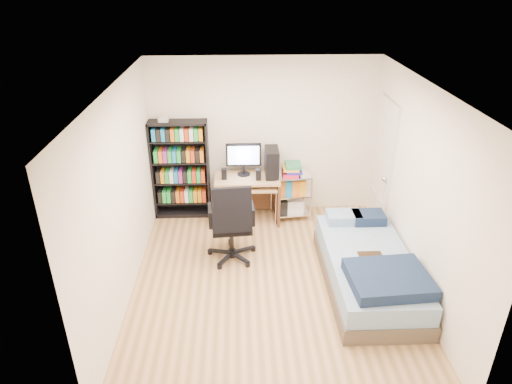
{
  "coord_description": "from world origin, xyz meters",
  "views": [
    {
      "loc": [
        -0.38,
        -4.75,
        3.65
      ],
      "look_at": [
        -0.18,
        0.4,
        1.09
      ],
      "focal_mm": 32.0,
      "sensor_mm": 36.0,
      "label": 1
    }
  ],
  "objects_px": {
    "computer_desk": "(254,180)",
    "media_shelf": "(181,169)",
    "bed": "(369,269)",
    "office_chair": "(232,235)"
  },
  "relations": [
    {
      "from": "media_shelf",
      "to": "computer_desk",
      "type": "distance_m",
      "value": 1.16
    },
    {
      "from": "media_shelf",
      "to": "bed",
      "type": "relative_size",
      "value": 0.79
    },
    {
      "from": "computer_desk",
      "to": "bed",
      "type": "xyz_separation_m",
      "value": [
        1.38,
        -1.8,
        -0.42
      ]
    },
    {
      "from": "media_shelf",
      "to": "office_chair",
      "type": "distance_m",
      "value": 1.59
    },
    {
      "from": "computer_desk",
      "to": "bed",
      "type": "distance_m",
      "value": 2.31
    },
    {
      "from": "media_shelf",
      "to": "bed",
      "type": "distance_m",
      "value": 3.25
    },
    {
      "from": "media_shelf",
      "to": "computer_desk",
      "type": "xyz_separation_m",
      "value": [
        1.13,
        -0.18,
        -0.13
      ]
    },
    {
      "from": "computer_desk",
      "to": "media_shelf",
      "type": "bearing_deg",
      "value": 171.02
    },
    {
      "from": "office_chair",
      "to": "bed",
      "type": "relative_size",
      "value": 0.56
    },
    {
      "from": "computer_desk",
      "to": "office_chair",
      "type": "bearing_deg",
      "value": -106.44
    }
  ]
}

